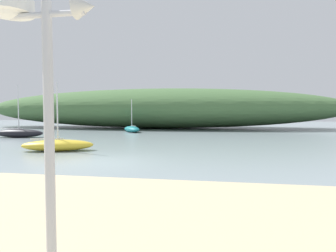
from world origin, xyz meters
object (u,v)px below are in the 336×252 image
sailboat_west_reach (19,133)px  sailboat_outer_mooring (58,145)px  mast_structure (23,26)px  sailboat_far_right (132,129)px

sailboat_west_reach → sailboat_outer_mooring: (8.04, -7.19, -0.05)m
mast_structure → sailboat_west_reach: (-14.39, 18.31, -2.81)m
sailboat_far_right → sailboat_west_reach: (-7.70, -8.04, 0.05)m
sailboat_far_right → sailboat_outer_mooring: sailboat_outer_mooring is taller
sailboat_west_reach → sailboat_far_right: bearing=46.2°
sailboat_west_reach → sailboat_outer_mooring: bearing=-41.8°
mast_structure → sailboat_far_right: size_ratio=0.94×
sailboat_west_reach → mast_structure: bearing=-51.8°
mast_structure → sailboat_west_reach: sailboat_west_reach is taller
sailboat_far_right → sailboat_outer_mooring: 15.23m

